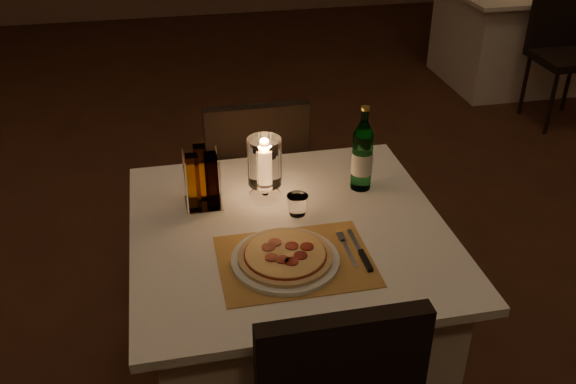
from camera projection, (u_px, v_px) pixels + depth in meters
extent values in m
cube|color=#4B2818|center=(261.00, 353.00, 2.60)|extent=(8.00, 10.00, 0.02)
cube|color=white|center=(289.00, 318.00, 2.24)|extent=(0.88, 0.88, 0.71)
cube|color=white|center=(289.00, 231.00, 2.05)|extent=(1.00, 1.00, 0.03)
cube|color=black|center=(342.00, 383.00, 1.56)|extent=(0.42, 0.05, 0.42)
cube|color=black|center=(252.00, 181.00, 2.86)|extent=(0.42, 0.42, 0.05)
cube|color=black|center=(258.00, 154.00, 2.59)|extent=(0.42, 0.05, 0.42)
cylinder|color=black|center=(282.00, 203.00, 3.16)|extent=(0.03, 0.03, 0.44)
cylinder|color=black|center=(213.00, 210.00, 3.10)|extent=(0.03, 0.03, 0.44)
cylinder|color=black|center=(297.00, 242.00, 2.87)|extent=(0.03, 0.03, 0.44)
cylinder|color=black|center=(222.00, 251.00, 2.81)|extent=(0.03, 0.03, 0.44)
cube|color=#C18C43|center=(295.00, 261.00, 1.89)|extent=(0.45, 0.34, 0.00)
cylinder|color=white|center=(285.00, 260.00, 1.88)|extent=(0.32, 0.32, 0.01)
cylinder|color=#D8B77F|center=(285.00, 256.00, 1.87)|extent=(0.28, 0.28, 0.01)
cylinder|color=maroon|center=(285.00, 254.00, 1.87)|extent=(0.24, 0.24, 0.00)
cylinder|color=#EACC7F|center=(285.00, 253.00, 1.87)|extent=(0.24, 0.24, 0.00)
cylinder|color=maroon|center=(307.00, 247.00, 1.89)|extent=(0.04, 0.04, 0.00)
cylinder|color=maroon|center=(292.00, 246.00, 1.89)|extent=(0.04, 0.04, 0.00)
cylinder|color=maroon|center=(275.00, 242.00, 1.91)|extent=(0.04, 0.04, 0.00)
cylinder|color=maroon|center=(268.00, 247.00, 1.89)|extent=(0.04, 0.04, 0.00)
cylinder|color=maroon|center=(272.00, 257.00, 1.84)|extent=(0.04, 0.04, 0.00)
cylinder|color=maroon|center=(282.00, 259.00, 1.84)|extent=(0.04, 0.04, 0.00)
cylinder|color=maroon|center=(291.00, 261.00, 1.83)|extent=(0.04, 0.04, 0.00)
cylinder|color=maroon|center=(301.00, 255.00, 1.85)|extent=(0.04, 0.04, 0.00)
cube|color=silver|center=(349.00, 253.00, 1.92)|extent=(0.01, 0.14, 0.00)
cube|color=silver|center=(341.00, 237.00, 1.99)|extent=(0.02, 0.05, 0.00)
cube|color=black|center=(365.00, 260.00, 1.88)|extent=(0.02, 0.10, 0.01)
cube|color=silver|center=(354.00, 241.00, 1.97)|extent=(0.01, 0.12, 0.00)
cylinder|color=#61B474|center=(362.00, 161.00, 2.21)|extent=(0.07, 0.07, 0.21)
cylinder|color=#61B474|center=(365.00, 116.00, 2.12)|extent=(0.03, 0.03, 0.04)
cylinder|color=gold|center=(365.00, 108.00, 2.11)|extent=(0.03, 0.03, 0.01)
cylinder|color=silver|center=(362.00, 163.00, 2.21)|extent=(0.07, 0.07, 0.08)
cylinder|color=white|center=(265.00, 195.00, 2.20)|extent=(0.11, 0.11, 0.01)
cylinder|color=white|center=(265.00, 189.00, 2.19)|extent=(0.02, 0.02, 0.04)
cylinder|color=white|center=(265.00, 161.00, 2.14)|extent=(0.11, 0.11, 0.17)
cylinder|color=white|center=(265.00, 166.00, 2.15)|extent=(0.03, 0.03, 0.12)
ellipsoid|color=orange|center=(264.00, 145.00, 2.11)|extent=(0.02, 0.02, 0.03)
cube|color=white|center=(204.00, 204.00, 2.16)|extent=(0.12, 0.12, 0.01)
cylinder|color=white|center=(187.00, 190.00, 2.06)|extent=(0.01, 0.01, 0.18)
cylinder|color=white|center=(221.00, 186.00, 2.08)|extent=(0.01, 0.01, 0.18)
cylinder|color=white|center=(184.00, 174.00, 2.15)|extent=(0.01, 0.01, 0.18)
cylinder|color=white|center=(217.00, 170.00, 2.17)|extent=(0.01, 0.01, 0.18)
cube|color=#BF8C33|center=(193.00, 183.00, 2.08)|extent=(0.04, 0.04, 0.20)
cube|color=#3F1E14|center=(212.00, 181.00, 2.09)|extent=(0.04, 0.04, 0.20)
cube|color=#BF8C33|center=(201.00, 173.00, 2.13)|extent=(0.04, 0.04, 0.20)
cube|color=white|center=(506.00, 38.00, 5.00)|extent=(0.88, 0.88, 0.71)
cube|color=black|center=(568.00, 58.00, 4.27)|extent=(0.42, 0.42, 0.05)
cube|color=black|center=(560.00, 16.00, 4.31)|extent=(0.42, 0.05, 0.42)
cylinder|color=black|center=(551.00, 103.00, 4.22)|extent=(0.03, 0.03, 0.44)
cylinder|color=black|center=(525.00, 85.00, 4.51)|extent=(0.03, 0.03, 0.44)
cylinder|color=black|center=(568.00, 81.00, 4.57)|extent=(0.03, 0.03, 0.44)
cylinder|color=black|center=(469.00, 19.00, 5.91)|extent=(0.03, 0.03, 0.44)
cylinder|color=black|center=(434.00, 21.00, 5.85)|extent=(0.03, 0.03, 0.44)
cylinder|color=black|center=(486.00, 30.00, 5.63)|extent=(0.03, 0.03, 0.44)
cylinder|color=black|center=(450.00, 32.00, 5.57)|extent=(0.03, 0.03, 0.44)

